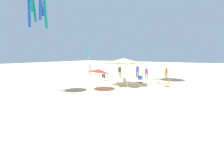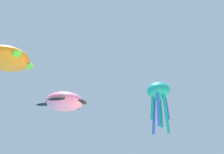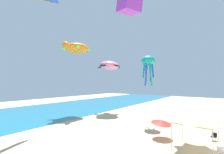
{
  "view_description": "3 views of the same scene",
  "coord_description": "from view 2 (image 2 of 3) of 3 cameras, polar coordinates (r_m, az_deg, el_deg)",
  "views": [
    {
      "loc": [
        -8.78,
        19.29,
        3.31
      ],
      "look_at": [
        -0.63,
        6.29,
        1.2
      ],
      "focal_mm": 25.44,
      "sensor_mm": 36.0,
      "label": 1
    },
    {
      "loc": [
        -17.62,
        9.96,
        3.39
      ],
      "look_at": [
        -1.11,
        13.21,
        9.07
      ],
      "focal_mm": 41.49,
      "sensor_mm": 36.0,
      "label": 2
    },
    {
      "loc": [
        -16.47,
        1.0,
        6.09
      ],
      "look_at": [
        -1.11,
        12.49,
        6.93
      ],
      "focal_mm": 24.22,
      "sensor_mm": 36.0,
      "label": 3
    }
  ],
  "objects": [
    {
      "name": "kite_turtle_orange",
      "position": [
        27.27,
        -22.22,
        3.76
      ],
      "size": [
        6.22,
        5.57,
        2.28
      ],
      "rotation": [
        0.0,
        0.0,
        3.16
      ],
      "color": "orange"
    },
    {
      "name": "kite_turtle_pink",
      "position": [
        29.12,
        -10.55,
        -5.45
      ],
      "size": [
        6.59,
        6.62,
        2.17
      ],
      "rotation": [
        0.0,
        0.0,
        0.7
      ],
      "color": "pink"
    },
    {
      "name": "kite_octopus_teal",
      "position": [
        23.29,
        10.25,
        -3.58
      ],
      "size": [
        2.05,
        2.05,
        4.55
      ],
      "rotation": [
        0.0,
        0.0,
        1.95
      ],
      "color": "teal"
    }
  ]
}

